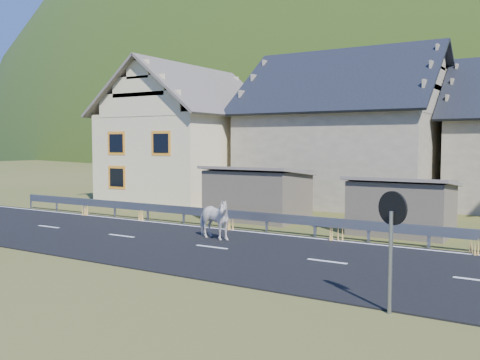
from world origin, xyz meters
The scene contains 11 objects.
ground centered at (0.00, 0.00, 0.00)m, with size 160.00×160.00×0.00m, color #3A4717.
road centered at (0.00, 0.00, 0.02)m, with size 60.00×7.00×0.04m, color black.
lane_markings centered at (0.00, 0.00, 0.04)m, with size 60.00×6.60×0.01m, color silver.
guardrail centered at (0.00, 3.68, 0.56)m, with size 28.10×0.09×0.75m.
shed_left centered at (-2.00, 6.50, 1.10)m, with size 4.30×3.30×2.40m, color #63594A.
shed_right centered at (4.50, 6.00, 1.00)m, with size 3.80×2.90×2.20m, color #63594A.
house_cream centered at (-10.00, 12.00, 4.36)m, with size 7.80×9.80×8.30m.
house_stone_a centered at (-1.00, 15.00, 4.63)m, with size 10.80×9.80×8.90m.
conifer_patch centered at (-55.00, 110.00, 6.00)m, with size 76.00×50.00×28.00m, color black.
horse centered at (-0.80, 1.22, 0.77)m, with size 1.72×0.78×1.45m, color white.
traffic_mirror centered at (6.82, -3.53, 1.81)m, with size 0.65×0.33×2.47m.
Camera 1 is at (9.78, -14.11, 3.43)m, focal length 40.00 mm.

